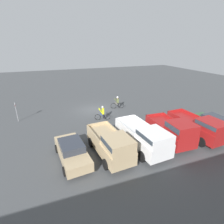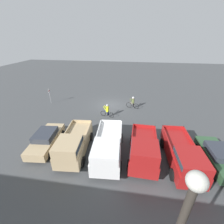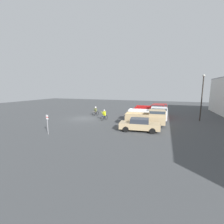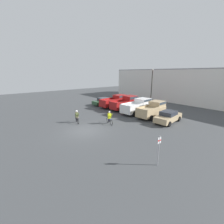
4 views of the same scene
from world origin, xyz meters
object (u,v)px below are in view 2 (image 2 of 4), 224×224
(sedan_1, at_px, (46,139))
(cyclist_1, at_px, (133,102))
(sedan_0, at_px, (218,156))
(pickup_truck_0, at_px, (183,155))
(pickup_truck_3, at_px, (74,144))
(pickup_truck_2, at_px, (108,146))
(fire_lane_sign, at_px, (50,94))
(pickup_truck_1, at_px, (144,149))
(cyclist_0, at_px, (107,111))

(sedan_1, height_order, cyclist_1, cyclist_1)
(sedan_0, relative_size, sedan_1, 0.97)
(pickup_truck_0, distance_m, pickup_truck_3, 8.39)
(sedan_1, bearing_deg, pickup_truck_2, 173.77)
(fire_lane_sign, bearing_deg, cyclist_1, -179.64)
(pickup_truck_0, distance_m, pickup_truck_2, 5.59)
(sedan_0, distance_m, pickup_truck_1, 5.67)
(sedan_0, height_order, sedan_1, sedan_1)
(sedan_1, bearing_deg, pickup_truck_1, 175.96)
(pickup_truck_0, distance_m, cyclist_0, 9.72)
(pickup_truck_2, xyz_separation_m, sedan_1, (5.63, -0.61, -0.39))
(pickup_truck_3, bearing_deg, cyclist_1, -114.72)
(pickup_truck_1, distance_m, pickup_truck_2, 2.76)
(pickup_truck_0, xyz_separation_m, pickup_truck_2, (5.59, -0.05, 0.02))
(pickup_truck_0, bearing_deg, cyclist_1, -68.34)
(sedan_0, height_order, cyclist_0, cyclist_0)
(pickup_truck_0, bearing_deg, sedan_1, -3.40)
(pickup_truck_1, height_order, sedan_1, pickup_truck_1)
(fire_lane_sign, bearing_deg, pickup_truck_2, 136.58)
(sedan_1, bearing_deg, sedan_0, -179.96)
(pickup_truck_2, bearing_deg, cyclist_1, -99.93)
(cyclist_1, bearing_deg, cyclist_0, 44.41)
(pickup_truck_1, xyz_separation_m, fire_lane_sign, (12.97, -9.64, 0.14))
(pickup_truck_1, relative_size, pickup_truck_3, 0.94)
(cyclist_0, bearing_deg, pickup_truck_3, 77.54)
(pickup_truck_2, relative_size, pickup_truck_3, 1.09)
(sedan_0, xyz_separation_m, cyclist_0, (9.65, -6.19, 0.11))
(cyclist_0, bearing_deg, pickup_truck_2, 100.65)
(pickup_truck_2, height_order, cyclist_1, pickup_truck_2)
(pickup_truck_1, distance_m, pickup_truck_3, 5.55)
(pickup_truck_1, distance_m, cyclist_1, 9.78)
(pickup_truck_0, relative_size, pickup_truck_2, 0.98)
(pickup_truck_1, relative_size, pickup_truck_2, 0.86)
(pickup_truck_0, height_order, pickup_truck_1, pickup_truck_1)
(pickup_truck_0, bearing_deg, pickup_truck_3, -0.11)
(fire_lane_sign, bearing_deg, pickup_truck_1, 143.37)
(pickup_truck_0, height_order, pickup_truck_2, pickup_truck_2)
(cyclist_1, bearing_deg, sedan_1, 51.22)
(sedan_1, height_order, fire_lane_sign, fire_lane_sign)
(pickup_truck_3, xyz_separation_m, fire_lane_sign, (7.42, -9.70, 0.22))
(cyclist_1, bearing_deg, pickup_truck_3, 65.28)
(sedan_0, relative_size, pickup_truck_2, 0.80)
(sedan_0, height_order, cyclist_1, cyclist_1)
(pickup_truck_0, xyz_separation_m, sedan_1, (11.22, -0.67, -0.37))
(sedan_1, relative_size, fire_lane_sign, 2.15)
(pickup_truck_1, xyz_separation_m, sedan_1, (8.39, -0.59, -0.45))
(pickup_truck_2, bearing_deg, sedan_0, -175.74)
(sedan_0, xyz_separation_m, pickup_truck_1, (5.61, 0.60, 0.48))
(sedan_1, distance_m, cyclist_1, 11.71)
(pickup_truck_2, distance_m, cyclist_0, 6.94)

